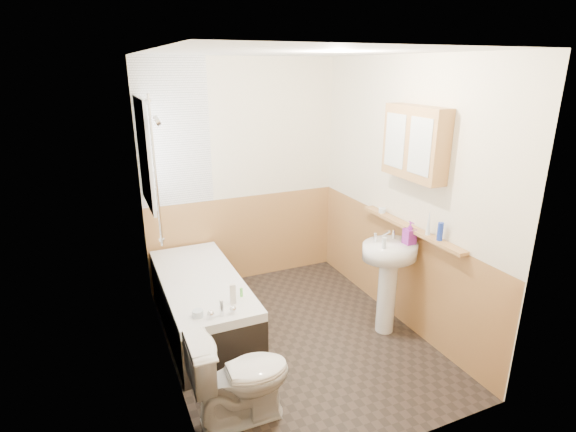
{
  "coord_description": "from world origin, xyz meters",
  "views": [
    {
      "loc": [
        -1.51,
        -3.27,
        2.4
      ],
      "look_at": [
        0.0,
        0.15,
        1.15
      ],
      "focal_mm": 28.0,
      "sensor_mm": 36.0,
      "label": 1
    }
  ],
  "objects_px": {
    "sink": "(389,270)",
    "toilet": "(241,377)",
    "pine_shelf": "(410,228)",
    "medicine_cabinet": "(415,143)",
    "bathtub": "(202,302)"
  },
  "relations": [
    {
      "from": "pine_shelf",
      "to": "medicine_cabinet",
      "type": "xyz_separation_m",
      "value": [
        -0.03,
        0.0,
        0.77
      ]
    },
    {
      "from": "bathtub",
      "to": "pine_shelf",
      "type": "height_order",
      "value": "pine_shelf"
    },
    {
      "from": "toilet",
      "to": "medicine_cabinet",
      "type": "height_order",
      "value": "medicine_cabinet"
    },
    {
      "from": "bathtub",
      "to": "toilet",
      "type": "relative_size",
      "value": 2.34
    },
    {
      "from": "bathtub",
      "to": "pine_shelf",
      "type": "distance_m",
      "value": 2.06
    },
    {
      "from": "pine_shelf",
      "to": "sink",
      "type": "bearing_deg",
      "value": 179.91
    },
    {
      "from": "sink",
      "to": "toilet",
      "type": "bearing_deg",
      "value": -156.86
    },
    {
      "from": "pine_shelf",
      "to": "medicine_cabinet",
      "type": "distance_m",
      "value": 0.77
    },
    {
      "from": "toilet",
      "to": "sink",
      "type": "distance_m",
      "value": 1.71
    },
    {
      "from": "sink",
      "to": "pine_shelf",
      "type": "bearing_deg",
      "value": 4.62
    },
    {
      "from": "bathtub",
      "to": "sink",
      "type": "height_order",
      "value": "sink"
    },
    {
      "from": "sink",
      "to": "pine_shelf",
      "type": "relative_size",
      "value": 0.75
    },
    {
      "from": "bathtub",
      "to": "sink",
      "type": "distance_m",
      "value": 1.77
    },
    {
      "from": "bathtub",
      "to": "medicine_cabinet",
      "type": "xyz_separation_m",
      "value": [
        1.74,
        -0.74,
        1.51
      ]
    },
    {
      "from": "medicine_cabinet",
      "to": "toilet",
      "type": "bearing_deg",
      "value": -163.21
    }
  ]
}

